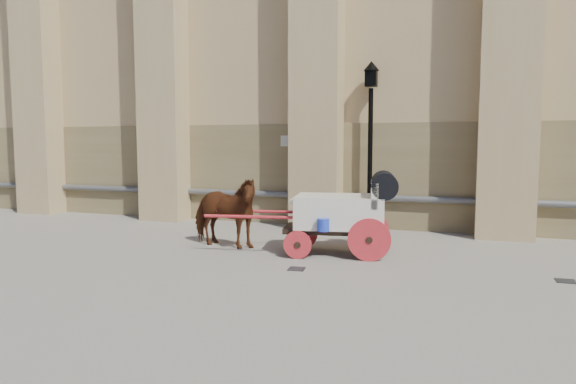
% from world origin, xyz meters
% --- Properties ---
extents(ground, '(90.00, 90.00, 0.00)m').
position_xyz_m(ground, '(0.00, 0.00, 0.00)').
color(ground, gray).
rests_on(ground, ground).
extents(horse, '(2.09, 1.21, 1.66)m').
position_xyz_m(horse, '(-2.28, 0.24, 0.83)').
color(horse, '#5B2D12').
rests_on(horse, ground).
extents(carriage, '(4.29, 1.83, 1.82)m').
position_xyz_m(carriage, '(0.59, 0.43, 0.98)').
color(carriage, black).
rests_on(carriage, ground).
extents(street_lamp, '(0.44, 0.44, 4.65)m').
position_xyz_m(street_lamp, '(0.52, 3.67, 2.49)').
color(street_lamp, black).
rests_on(street_lamp, ground).
extents(drain_grate_near, '(0.36, 0.36, 0.01)m').
position_xyz_m(drain_grate_near, '(-0.00, -1.21, 0.01)').
color(drain_grate_near, black).
rests_on(drain_grate_near, ground).
extents(drain_grate_far, '(0.32, 0.32, 0.01)m').
position_xyz_m(drain_grate_far, '(4.76, -0.49, 0.01)').
color(drain_grate_far, black).
rests_on(drain_grate_far, ground).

